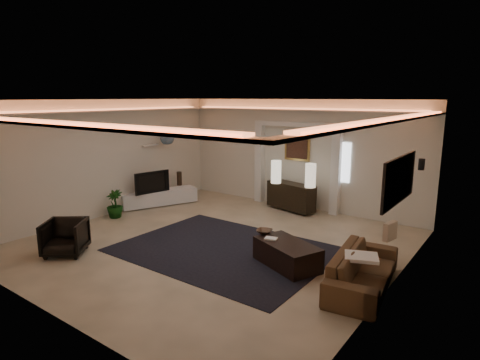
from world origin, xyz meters
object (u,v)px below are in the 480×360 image
Objects in this scene: sofa at (363,270)px; armchair at (65,237)px; console at (291,196)px; coffee_table at (287,255)px.

armchair is (-5.06, -2.00, 0.04)m from sofa.
coffee_table is at bearing -49.30° from console.
armchair is at bearing 103.75° from sofa.
armchair reaches higher than coffee_table.
sofa is at bearing -16.46° from armchair.
armchair reaches higher than sofa.
sofa reaches higher than coffee_table.
coffee_table is 4.20m from armchair.
console reaches higher than armchair.
sofa is 2.71× the size of armchair.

